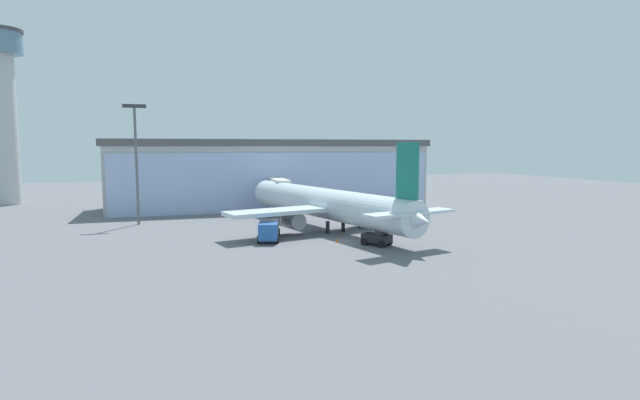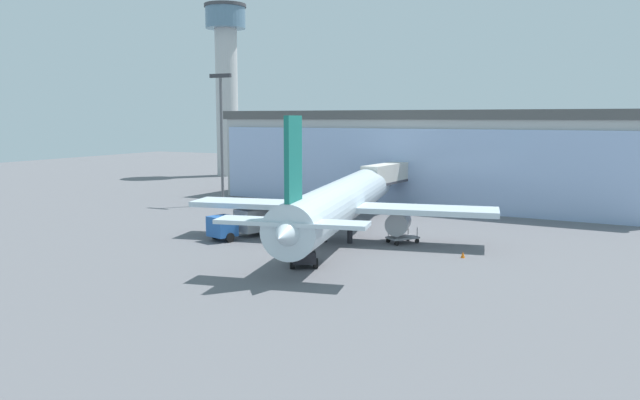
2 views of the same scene
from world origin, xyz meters
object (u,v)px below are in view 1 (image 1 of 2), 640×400
object	(u,v)px
jet_bridge	(276,186)
safety_cone_nose	(337,240)
baggage_cart	(366,224)
control_tower	(3,100)
safety_cone_wingtip	(420,227)
apron_light_mast	(136,153)
catering_truck	(269,227)
pushback_tug	(378,237)
airplane	(326,204)

from	to	relation	value
jet_bridge	safety_cone_nose	xyz separation A→B (m)	(-0.03, -27.85, -4.33)
baggage_cart	control_tower	bearing A→B (deg)	83.93
safety_cone_wingtip	apron_light_mast	bearing A→B (deg)	154.72
catering_truck	baggage_cart	world-z (taller)	catering_truck
pushback_tug	safety_cone_wingtip	size ratio (longest dim) A/B	6.77
pushback_tug	safety_cone_wingtip	world-z (taller)	pushback_tug
airplane	baggage_cart	xyz separation A→B (m)	(6.02, 0.34, -3.09)
jet_bridge	airplane	world-z (taller)	airplane
jet_bridge	airplane	distance (m)	19.58
pushback_tug	control_tower	bearing A→B (deg)	5.95
control_tower	baggage_cart	size ratio (longest dim) A/B	10.41
apron_light_mast	pushback_tug	xyz separation A→B (m)	(25.82, -25.60, -9.35)
baggage_cart	airplane	bearing A→B (deg)	129.54
pushback_tug	baggage_cart	bearing A→B (deg)	-52.08
jet_bridge	apron_light_mast	bearing A→B (deg)	108.68
jet_bridge	apron_light_mast	distance (m)	23.51
safety_cone_nose	safety_cone_wingtip	size ratio (longest dim) A/B	1.00
airplane	pushback_tug	bearing A→B (deg)	177.34
airplane	catering_truck	world-z (taller)	airplane
jet_bridge	baggage_cart	bearing A→B (deg)	-153.16
baggage_cart	safety_cone_wingtip	xyz separation A→B (m)	(6.53, -3.62, -0.23)
airplane	pushback_tug	xyz separation A→B (m)	(1.92, -11.66, -2.62)
jet_bridge	pushback_tug	distance (m)	31.56
catering_truck	safety_cone_nose	xyz separation A→B (m)	(6.98, -4.85, -1.19)
apron_light_mast	baggage_cart	xyz separation A→B (m)	(29.93, -13.60, -9.83)
jet_bridge	control_tower	world-z (taller)	control_tower
catering_truck	safety_cone_nose	distance (m)	8.58
control_tower	airplane	xyz separation A→B (m)	(47.68, -49.29, -16.50)
jet_bridge	catering_truck	world-z (taller)	jet_bridge
airplane	pushback_tug	world-z (taller)	airplane
apron_light_mast	control_tower	bearing A→B (deg)	123.93
control_tower	safety_cone_nose	xyz separation A→B (m)	(45.86, -57.67, -19.82)
airplane	catering_truck	distance (m)	9.72
apron_light_mast	safety_cone_wingtip	distance (m)	41.55
control_tower	airplane	world-z (taller)	control_tower
jet_bridge	catering_truck	xyz separation A→B (m)	(-7.01, -23.00, -3.13)
catering_truck	pushback_tug	distance (m)	13.46
control_tower	baggage_cart	world-z (taller)	control_tower
control_tower	catering_truck	xyz separation A→B (m)	(38.88, -52.82, -18.63)
pushback_tug	apron_light_mast	bearing A→B (deg)	12.06
control_tower	apron_light_mast	world-z (taller)	control_tower
baggage_cart	safety_cone_wingtip	size ratio (longest dim) A/B	5.83
jet_bridge	safety_cone_nose	distance (m)	28.19
apron_light_mast	catering_truck	distance (m)	24.73
catering_truck	safety_cone_wingtip	xyz separation A→B (m)	(21.35, 0.25, -1.19)
airplane	apron_light_mast	bearing A→B (deg)	47.76
control_tower	apron_light_mast	distance (m)	43.71
jet_bridge	apron_light_mast	size ratio (longest dim) A/B	0.81
airplane	safety_cone_wingtip	size ratio (longest dim) A/B	71.98
jet_bridge	pushback_tug	size ratio (longest dim) A/B	3.75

